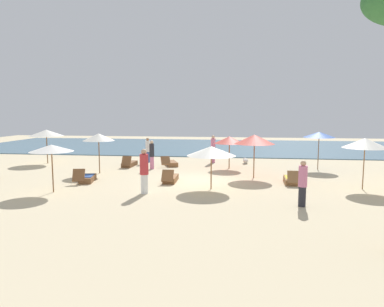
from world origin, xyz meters
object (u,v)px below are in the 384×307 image
(umbrella_1, at_px, (229,140))
(umbrella_2, at_px, (99,137))
(umbrella_6, at_px, (254,139))
(umbrella_5, at_px, (365,143))
(umbrella_8, at_px, (51,148))
(umbrella_7, at_px, (319,135))
(lounger_4, at_px, (170,178))
(lounger_1, at_px, (87,178))
(person_5, at_px, (152,154))
(person_3, at_px, (213,149))
(person_0, at_px, (144,171))
(person_4, at_px, (148,150))
(umbrella_4, at_px, (211,151))
(person_2, at_px, (303,183))
(umbrella_0, at_px, (46,133))
(dog, at_px, (245,161))
(lounger_0, at_px, (171,163))
(lounger_5, at_px, (129,164))
(lounger_3, at_px, (291,180))

(umbrella_1, bearing_deg, umbrella_2, -159.46)
(umbrella_2, bearing_deg, umbrella_6, -1.06)
(umbrella_5, distance_m, umbrella_8, 13.88)
(umbrella_7, xyz_separation_m, lounger_4, (-8.20, -4.86, -1.95))
(lounger_1, height_order, person_5, person_5)
(person_3, bearing_deg, lounger_4, -103.75)
(lounger_1, relative_size, person_0, 0.89)
(umbrella_1, relative_size, umbrella_6, 0.86)
(umbrella_8, height_order, person_4, umbrella_8)
(umbrella_4, height_order, person_2, umbrella_4)
(umbrella_8, relative_size, person_0, 1.08)
(umbrella_0, xyz_separation_m, umbrella_8, (4.85, -8.00, -0.13))
(umbrella_0, height_order, person_5, umbrella_0)
(umbrella_4, bearing_deg, person_5, 128.54)
(umbrella_4, height_order, person_0, umbrella_4)
(umbrella_1, height_order, dog, umbrella_1)
(umbrella_0, relative_size, umbrella_2, 1.00)
(umbrella_0, height_order, person_4, umbrella_0)
(umbrella_1, xyz_separation_m, person_3, (-1.16, 2.25, -0.79))
(lounger_0, bearing_deg, lounger_5, -166.57)
(umbrella_6, relative_size, person_0, 1.19)
(lounger_1, height_order, lounger_4, lounger_1)
(umbrella_7, xyz_separation_m, lounger_0, (-9.15, 0.22, -1.95))
(umbrella_5, distance_m, person_3, 10.42)
(umbrella_6, relative_size, person_4, 1.35)
(umbrella_6, xyz_separation_m, lounger_5, (-7.76, 2.80, -1.88))
(umbrella_0, height_order, dog, umbrella_0)
(lounger_3, xyz_separation_m, lounger_4, (-5.95, -0.38, -0.01))
(lounger_3, height_order, lounger_5, lounger_5)
(umbrella_5, bearing_deg, umbrella_1, 140.76)
(person_2, xyz_separation_m, person_5, (-7.61, 7.52, 0.03))
(lounger_4, height_order, lounger_5, lounger_5)
(lounger_3, height_order, lounger_4, lounger_3)
(umbrella_2, height_order, person_5, umbrella_2)
(umbrella_4, relative_size, person_3, 1.17)
(umbrella_4, bearing_deg, person_3, 93.45)
(person_5, relative_size, dog, 2.17)
(lounger_0, relative_size, dog, 2.21)
(lounger_3, xyz_separation_m, person_4, (-8.76, 5.92, 0.69))
(lounger_1, height_order, lounger_5, lounger_5)
(umbrella_2, bearing_deg, umbrella_8, -92.39)
(lounger_4, bearing_deg, person_3, 76.25)
(lounger_1, height_order, person_2, person_2)
(lounger_4, bearing_deg, umbrella_0, 151.80)
(lounger_0, bearing_deg, dog, 18.22)
(person_0, bearing_deg, dog, 64.20)
(umbrella_2, height_order, umbrella_8, umbrella_2)
(umbrella_8, xyz_separation_m, person_0, (4.04, 0.26, -0.96))
(lounger_0, bearing_deg, lounger_1, -119.85)
(umbrella_7, height_order, person_5, umbrella_7)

